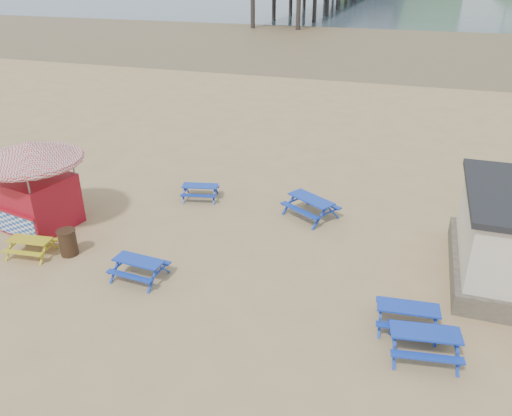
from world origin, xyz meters
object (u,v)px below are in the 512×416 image
(picnic_table_blue_a, at_px, (200,192))
(picnic_table_yellow, at_px, (31,247))
(picnic_table_blue_b, at_px, (311,207))
(ice_cream_kiosk, at_px, (33,175))
(litter_bin, at_px, (68,242))

(picnic_table_blue_a, relative_size, picnic_table_yellow, 1.07)
(picnic_table_blue_a, distance_m, picnic_table_yellow, 7.41)
(picnic_table_blue_b, relative_size, ice_cream_kiosk, 0.55)
(litter_bin, bearing_deg, picnic_table_blue_a, 65.89)
(picnic_table_yellow, distance_m, ice_cream_kiosk, 2.95)
(picnic_table_blue_a, bearing_deg, picnic_table_yellow, -134.64)
(ice_cream_kiosk, distance_m, litter_bin, 3.30)
(picnic_table_blue_b, bearing_deg, picnic_table_yellow, -114.18)
(picnic_table_yellow, height_order, ice_cream_kiosk, ice_cream_kiosk)
(picnic_table_yellow, bearing_deg, picnic_table_blue_b, 27.39)
(picnic_table_blue_b, distance_m, ice_cream_kiosk, 11.05)
(litter_bin, bearing_deg, picnic_table_yellow, -160.70)
(picnic_table_yellow, relative_size, ice_cream_kiosk, 0.36)
(picnic_table_blue_a, distance_m, picnic_table_blue_b, 5.10)
(picnic_table_blue_a, xyz_separation_m, litter_bin, (-2.62, -5.86, 0.17))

